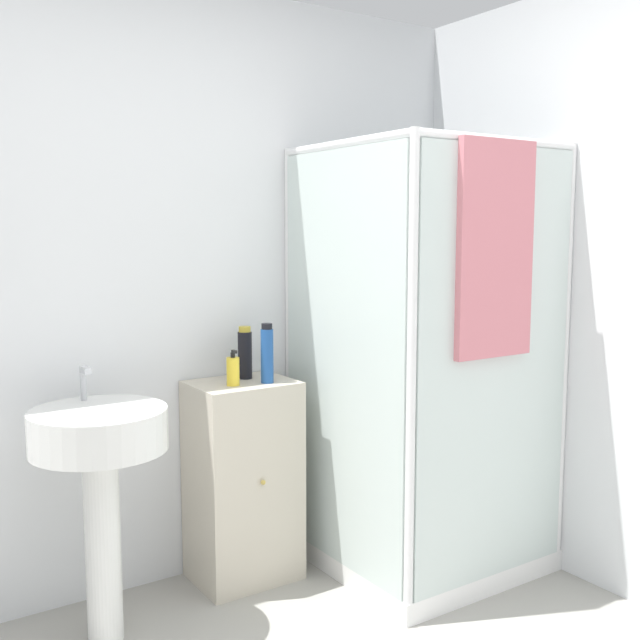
{
  "coord_description": "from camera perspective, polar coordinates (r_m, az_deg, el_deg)",
  "views": [
    {
      "loc": [
        -0.97,
        -1.26,
        1.5
      ],
      "look_at": [
        0.62,
        1.14,
        1.15
      ],
      "focal_mm": 42.0,
      "sensor_mm": 36.0,
      "label": 1
    }
  ],
  "objects": [
    {
      "name": "shower_enclosure",
      "position": [
        3.35,
        7.9,
        -10.16
      ],
      "size": [
        0.89,
        0.92,
        1.86
      ],
      "color": "white",
      "rests_on": "ground_plane"
    },
    {
      "name": "shampoo_bottle_blue",
      "position": [
        3.12,
        -4.06,
        -2.6
      ],
      "size": [
        0.05,
        0.05,
        0.25
      ],
      "color": "#1E4C93",
      "rests_on": "vanity_cabinet"
    },
    {
      "name": "sink",
      "position": [
        2.83,
        -16.44,
        -10.13
      ],
      "size": [
        0.49,
        0.49,
        1.0
      ],
      "color": "white",
      "rests_on": "ground_plane"
    },
    {
      "name": "wall_back",
      "position": [
        3.12,
        -15.43,
        2.11
      ],
      "size": [
        6.4,
        0.06,
        2.5
      ],
      "primitive_type": "cube",
      "color": "silver",
      "rests_on": "ground_plane"
    },
    {
      "name": "soap_dispenser",
      "position": [
        3.09,
        -6.64,
        -3.87
      ],
      "size": [
        0.05,
        0.05,
        0.15
      ],
      "color": "yellow",
      "rests_on": "vanity_cabinet"
    },
    {
      "name": "vanity_cabinet",
      "position": [
        3.29,
        -5.88,
        -12.08
      ],
      "size": [
        0.43,
        0.35,
        0.86
      ],
      "color": "beige",
      "rests_on": "ground_plane"
    },
    {
      "name": "shampoo_bottle_tall_black",
      "position": [
        3.22,
        -5.74,
        -2.53
      ],
      "size": [
        0.06,
        0.06,
        0.23
      ],
      "color": "black",
      "rests_on": "vanity_cabinet"
    }
  ]
}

